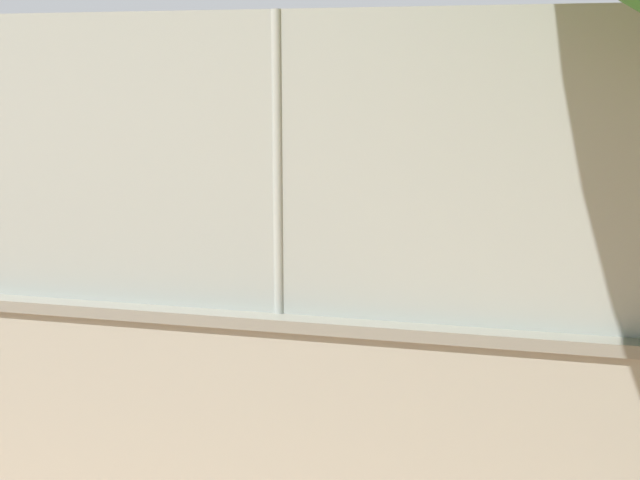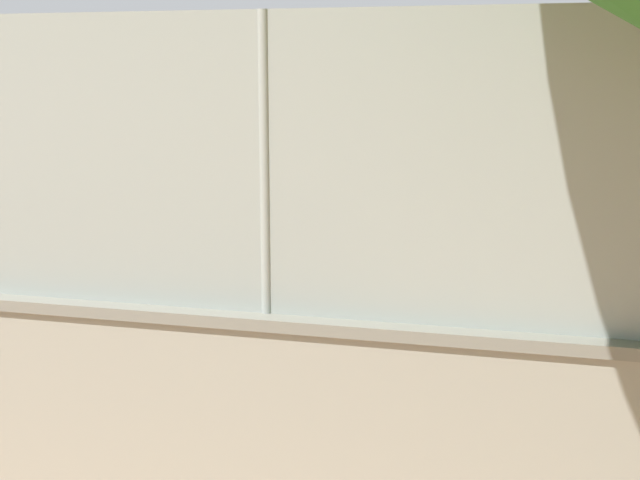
# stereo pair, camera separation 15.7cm
# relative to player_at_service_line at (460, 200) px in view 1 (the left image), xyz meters

# --- Properties ---
(ground_plane) EXTENTS (260.00, 260.00, 0.00)m
(ground_plane) POSITION_rel_player_at_service_line_xyz_m (3.62, -0.32, -0.97)
(ground_plane) COLOR tan
(perimeter_wall) EXTENTS (22.56, 0.96, 1.84)m
(perimeter_wall) POSITION_rel_player_at_service_line_xyz_m (2.22, 10.97, -0.05)
(perimeter_wall) COLOR gray
(perimeter_wall) RESTS_ON ground_plane
(fence_panel_on_wall) EXTENTS (22.17, 0.67, 1.92)m
(fence_panel_on_wall) POSITION_rel_player_at_service_line_xyz_m (2.22, 10.97, 1.82)
(fence_panel_on_wall) COLOR gray
(fence_panel_on_wall) RESTS_ON perimeter_wall
(player_at_service_line) EXTENTS (0.77, 1.25, 1.65)m
(player_at_service_line) POSITION_rel_player_at_service_line_xyz_m (0.00, 0.00, 0.00)
(player_at_service_line) COLOR black
(player_at_service_line) RESTS_ON ground_plane
(player_near_wall_returning) EXTENTS (0.98, 0.87, 1.63)m
(player_near_wall_returning) POSITION_rel_player_at_service_line_xyz_m (2.77, 1.24, -0.01)
(player_near_wall_returning) COLOR navy
(player_near_wall_returning) RESTS_ON ground_plane
(sports_ball) EXTENTS (0.21, 0.21, 0.21)m
(sports_ball) POSITION_rel_player_at_service_line_xyz_m (-0.98, 0.84, -0.87)
(sports_ball) COLOR yellow
(sports_ball) RESTS_ON ground_plane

